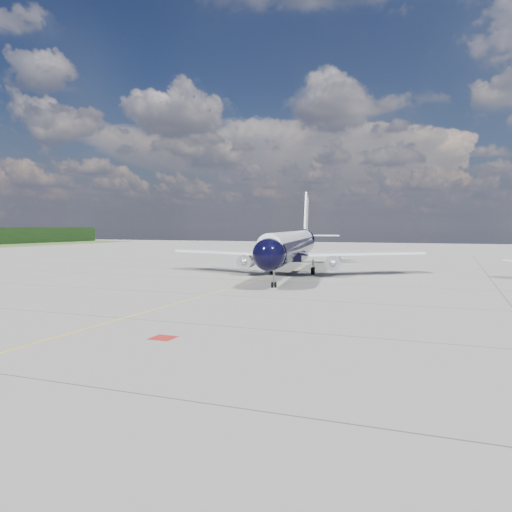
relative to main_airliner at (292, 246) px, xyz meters
The scene contains 4 objects.
ground 7.65m from the main_airliner, 105.69° to the right, with size 320.00×320.00×0.00m, color gray.
taxiway_centerline 11.98m from the main_airliner, 98.72° to the right, with size 0.16×160.00×0.01m, color yellow.
red_marking 46.51m from the main_airliner, 83.66° to the right, with size 1.60×1.60×0.01m, color maroon.
main_airliner is the anchor object (origin of this frame).
Camera 1 is at (24.47, -38.38, 7.44)m, focal length 35.00 mm.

